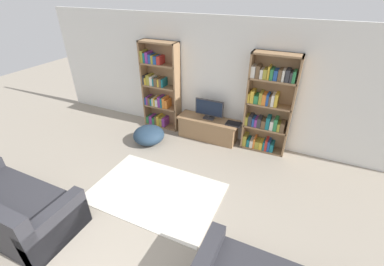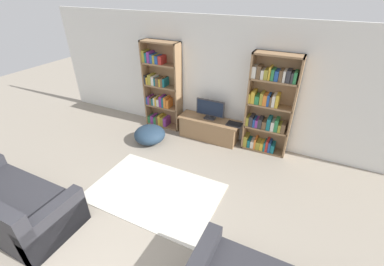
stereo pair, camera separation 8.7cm
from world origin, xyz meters
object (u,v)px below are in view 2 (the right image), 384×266
Objects in this scene: couch_left_sectional at (10,206)px; beanbag_ottoman at (150,135)px; bookshelf_left at (161,88)px; television at (210,109)px; laptop at (234,124)px; tv_stand at (209,129)px; bookshelf_right at (269,107)px.

beanbag_ottoman is at bearing 77.84° from couch_left_sectional.
bookshelf_left reaches higher than television.
laptop is 0.47× the size of beanbag_ottoman.
laptop is 0.16× the size of couch_left_sectional.
television is 1.98× the size of laptop.
couch_left_sectional is at bearing -116.30° from tv_stand.
bookshelf_right is at bearing 19.74° from beanbag_ottoman.
beanbag_ottoman is (-2.34, -0.84, -0.80)m from bookshelf_right.
bookshelf_left is at bearing 179.90° from bookshelf_right.
couch_left_sectional is at bearing -96.74° from bookshelf_left.
couch_left_sectional is 2.89× the size of beanbag_ottoman.
laptop is (0.58, -0.01, 0.26)m from tv_stand.
bookshelf_left is 1.32m from television.
beanbag_ottoman is at bearing -78.80° from bookshelf_left.
couch_left_sectional is at bearing -123.57° from laptop.
tv_stand is (-1.21, -0.11, -0.74)m from bookshelf_right.
laptop is 4.16m from couch_left_sectional.
laptop is at bearing -3.67° from bookshelf_left.
bookshelf_right is at bearing 3.64° from television.
laptop reaches higher than beanbag_ottoman.
bookshelf_left is 1.48× the size of tv_stand.
couch_left_sectional reaches higher than laptop.
television is at bearing 34.12° from beanbag_ottoman.
bookshelf_left is 1.00× the size of bookshelf_right.
bookshelf_right is (2.51, -0.00, 0.02)m from bookshelf_left.
bookshelf_left and bookshelf_right have the same top height.
bookshelf_left is at bearing 101.20° from beanbag_ottoman.
couch_left_sectional is (-2.93, -3.58, -0.70)m from bookshelf_right.
tv_stand is at bearing 179.45° from laptop.
bookshelf_left is at bearing 174.92° from tv_stand.
bookshelf_left is 3.18× the size of television.
laptop is (0.58, -0.04, -0.22)m from television.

